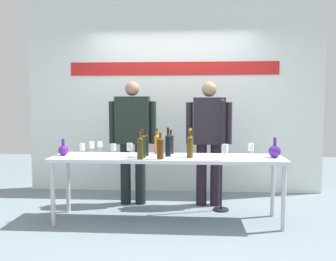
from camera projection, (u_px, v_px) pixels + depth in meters
The scene contains 27 objects.
ground_plane at pixel (167, 221), 4.03m from camera, with size 10.00×10.00×0.00m, color slate.
back_wall at pixel (173, 95), 5.32m from camera, with size 4.56×0.11×3.00m.
display_table at pixel (167, 162), 3.98m from camera, with size 2.67×0.58×0.76m.
decanter_blue_left at pixel (63, 150), 4.05m from camera, with size 0.12×0.12×0.20m.
decanter_blue_right at pixel (275, 151), 3.89m from camera, with size 0.14×0.14×0.23m.
presenter_left at pixel (133, 134), 4.65m from camera, with size 0.65×0.22×1.68m.
presenter_right at pixel (209, 135), 4.58m from camera, with size 0.61×0.22×1.67m.
wine_bottle_0 at pixel (190, 145), 3.95m from camera, with size 0.07×0.07×0.33m.
wine_bottle_1 at pixel (146, 144), 4.00m from camera, with size 0.07×0.07×0.32m.
wine_bottle_2 at pixel (171, 143), 4.18m from camera, with size 0.07×0.07×0.31m.
wine_bottle_3 at pixel (160, 147), 3.78m from camera, with size 0.08×0.08×0.31m.
wine_bottle_4 at pixel (168, 144), 3.97m from camera, with size 0.07×0.07×0.34m.
wine_bottle_5 at pixel (157, 143), 4.17m from camera, with size 0.07×0.07×0.31m.
wine_bottle_6 at pixel (190, 146), 3.86m from camera, with size 0.07×0.07×0.33m.
wine_bottle_7 at pixel (143, 145), 3.88m from camera, with size 0.07×0.07×0.33m.
wine_bottle_8 at pixel (140, 147), 3.77m from camera, with size 0.07×0.07×0.30m.
wine_glass_left_0 at pixel (100, 145), 4.23m from camera, with size 0.06×0.06×0.14m.
wine_glass_left_1 at pixel (113, 148), 3.89m from camera, with size 0.06×0.06×0.16m.
wine_glass_left_2 at pixel (130, 147), 3.89m from camera, with size 0.07×0.07×0.17m.
wine_glass_left_3 at pixel (82, 147), 4.03m from camera, with size 0.06×0.06×0.15m.
wine_glass_left_4 at pixel (91, 145), 4.19m from camera, with size 0.06×0.06×0.15m.
wine_glass_right_0 at pixel (225, 149), 3.72m from camera, with size 0.07×0.07×0.17m.
wine_glass_right_1 at pixel (226, 148), 4.00m from camera, with size 0.07×0.07×0.14m.
wine_glass_right_2 at pixel (251, 148), 3.93m from camera, with size 0.07×0.07×0.15m.
wine_glass_right_3 at pixel (225, 148), 3.88m from camera, with size 0.07×0.07×0.15m.
wine_glass_right_4 at pixel (251, 147), 4.05m from camera, with size 0.06×0.06×0.14m.
microphone_stand at pixel (221, 174), 4.38m from camera, with size 0.20×0.20×1.44m.
Camera 1 is at (0.27, -3.93, 1.38)m, focal length 36.57 mm.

